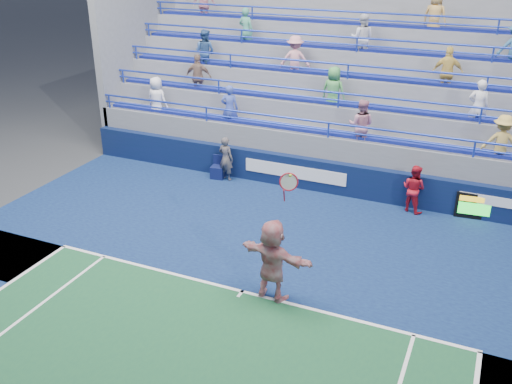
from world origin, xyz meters
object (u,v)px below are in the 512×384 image
at_px(serve_speed_board, 476,206).
at_px(ball_girl, 414,189).
at_px(tennis_player, 273,260).
at_px(judge_chair, 218,171).
at_px(line_judge, 226,159).

height_order(serve_speed_board, ball_girl, ball_girl).
height_order(tennis_player, ball_girl, tennis_player).
bearing_deg(serve_speed_board, judge_chair, -178.15).
distance_m(serve_speed_board, ball_girl, 1.91).
distance_m(serve_speed_board, judge_chair, 8.63).
bearing_deg(serve_speed_board, line_judge, -178.00).
bearing_deg(judge_chair, line_judge, -1.80).
bearing_deg(tennis_player, judge_chair, 127.03).
height_order(judge_chair, ball_girl, ball_girl).
bearing_deg(line_judge, judge_chair, 8.36).
xyz_separation_m(judge_chair, ball_girl, (6.76, 0.06, 0.51)).
distance_m(judge_chair, tennis_player, 7.56).
height_order(serve_speed_board, judge_chair, serve_speed_board).
distance_m(line_judge, ball_girl, 6.43).
bearing_deg(judge_chair, ball_girl, 0.52).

